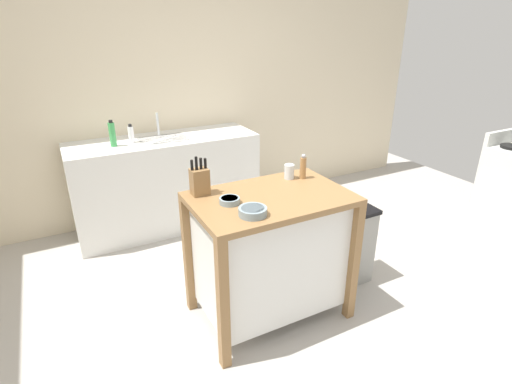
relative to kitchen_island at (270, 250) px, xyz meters
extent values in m
plane|color=#ADA8A0|center=(0.14, -0.11, -0.51)|extent=(6.87, 6.87, 0.00)
cube|color=beige|center=(0.14, 2.01, 0.79)|extent=(5.87, 0.10, 2.60)
cube|color=olive|center=(0.00, 0.00, 0.38)|extent=(1.01, 0.66, 0.04)
cube|color=silver|center=(0.00, 0.00, -0.02)|extent=(0.91, 0.56, 0.77)
cube|color=olive|center=(-0.48, -0.30, -0.07)|extent=(0.06, 0.06, 0.87)
cube|color=olive|center=(0.48, -0.30, -0.07)|extent=(0.06, 0.06, 0.87)
cube|color=olive|center=(-0.48, 0.30, -0.07)|extent=(0.06, 0.06, 0.87)
cube|color=olive|center=(0.48, 0.30, -0.07)|extent=(0.06, 0.06, 0.87)
cube|color=olive|center=(-0.39, 0.23, 0.49)|extent=(0.11, 0.09, 0.17)
cylinder|color=black|center=(-0.43, 0.23, 0.61)|extent=(0.02, 0.02, 0.07)
cylinder|color=black|center=(-0.40, 0.23, 0.61)|extent=(0.02, 0.02, 0.08)
cylinder|color=black|center=(-0.37, 0.23, 0.61)|extent=(0.02, 0.02, 0.07)
cylinder|color=black|center=(-0.34, 0.23, 0.60)|extent=(0.02, 0.02, 0.06)
cylinder|color=gray|center=(-0.28, 0.02, 0.42)|extent=(0.13, 0.13, 0.04)
cylinder|color=#49555B|center=(-0.28, 0.02, 0.44)|extent=(0.10, 0.10, 0.01)
cylinder|color=gray|center=(-0.23, -0.19, 0.43)|extent=(0.16, 0.16, 0.05)
cylinder|color=#49555B|center=(-0.23, -0.19, 0.45)|extent=(0.13, 0.13, 0.01)
cylinder|color=silver|center=(0.27, 0.20, 0.45)|extent=(0.07, 0.07, 0.10)
cylinder|color=#9E7042|center=(0.35, 0.16, 0.48)|extent=(0.04, 0.04, 0.15)
sphere|color=#99999E|center=(0.35, 0.16, 0.57)|extent=(0.03, 0.03, 0.03)
cube|color=gray|center=(0.75, 0.06, -0.21)|extent=(0.34, 0.26, 0.60)
cube|color=black|center=(0.75, 0.06, 0.11)|extent=(0.36, 0.28, 0.03)
cube|color=silver|center=(-0.23, 1.66, -0.05)|extent=(1.77, 0.60, 0.91)
cube|color=silver|center=(-0.23, 1.64, 0.39)|extent=(0.44, 0.36, 0.03)
cylinder|color=#B7BCC1|center=(-0.23, 1.80, 0.51)|extent=(0.02, 0.02, 0.22)
cylinder|color=white|center=(-0.52, 1.66, 0.47)|extent=(0.05, 0.05, 0.15)
cylinder|color=black|center=(-0.52, 1.66, 0.56)|extent=(0.03, 0.03, 0.02)
cylinder|color=green|center=(-0.69, 1.61, 0.51)|extent=(0.06, 0.06, 0.21)
cylinder|color=black|center=(-0.69, 1.61, 0.62)|extent=(0.03, 0.03, 0.02)
cube|color=silver|center=(2.53, 0.06, 0.46)|extent=(0.60, 0.04, 0.12)
cylinder|color=black|center=(2.39, -0.08, 0.41)|extent=(0.18, 0.18, 0.02)
camera|label=1|loc=(-1.16, -2.00, 1.41)|focal=27.90mm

